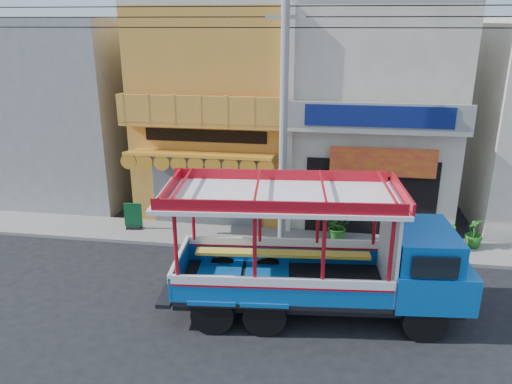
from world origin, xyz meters
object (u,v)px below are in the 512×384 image
green_sign (133,218)px  potted_plant_c (474,233)px  potted_plant_b (448,238)px  utility_pole (289,104)px  potted_plant_a (338,226)px  songthaew_truck (338,255)px

green_sign → potted_plant_c: potted_plant_c is taller
green_sign → potted_plant_b: 11.18m
utility_pole → green_sign: (-5.78, 0.77, -4.49)m
green_sign → utility_pole: bearing=-7.6°
potted_plant_b → potted_plant_c: bearing=-84.4°
potted_plant_a → potted_plant_b: (3.66, -0.41, -0.05)m
utility_pole → potted_plant_c: size_ratio=26.67×
songthaew_truck → potted_plant_c: bearing=45.6°
utility_pole → green_sign: 7.36m
green_sign → songthaew_truck: bearing=-30.9°
songthaew_truck → potted_plant_c: 6.74m
songthaew_truck → potted_plant_b: 5.74m
green_sign → potted_plant_a: potted_plant_a is taller
potted_plant_c → potted_plant_b: bearing=-43.5°
potted_plant_a → potted_plant_c: bearing=-36.4°
utility_pole → green_sign: utility_pole is taller
green_sign → potted_plant_c: 12.12m
green_sign → potted_plant_a: bearing=1.3°
songthaew_truck → green_sign: bearing=149.1°
utility_pole → potted_plant_b: bearing=5.5°
green_sign → potted_plant_a: size_ratio=0.94×
potted_plant_b → songthaew_truck: bearing=115.8°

